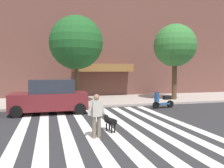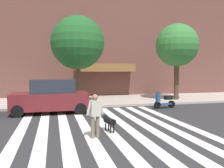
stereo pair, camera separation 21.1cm
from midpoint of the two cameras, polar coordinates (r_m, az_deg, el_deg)
The scene contains 9 objects.
ground_plane at distance 9.38m, azimuth 4.80°, elevation -12.26°, with size 160.00×160.00×0.00m, color #2B2B2D.
sidewalk_far at distance 18.74m, azimuth -5.03°, elevation -4.13°, with size 80.00×6.00×0.15m, color #AFA199.
crosswalk_stripes at distance 9.21m, azimuth 1.18°, elevation -12.53°, with size 7.65×13.02×0.01m.
parked_car_behind_first at distance 14.15m, azimuth -14.30°, elevation -3.06°, with size 4.34×1.96×1.99m.
parked_scooter at distance 15.90m, azimuth 13.08°, elevation -4.09°, with size 1.63×0.58×1.11m.
street_tree_nearest at distance 17.09m, azimuth -8.02°, elevation 9.92°, with size 3.82×3.82×6.25m.
street_tree_middle at distance 19.70m, azimuth 15.88°, elevation 8.99°, with size 3.42×3.42×6.08m.
pedestrian_dog_walker at distance 8.76m, azimuth -3.45°, elevation -7.15°, with size 0.70×0.32×1.64m.
dog_on_leash at distance 9.71m, azimuth -0.11°, elevation -9.00°, with size 0.42×1.03×0.65m.
Camera 2 is at (-2.85, -1.75, 2.53)m, focal length 37.44 mm.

